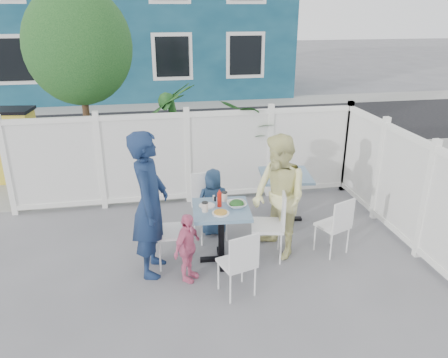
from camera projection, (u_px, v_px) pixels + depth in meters
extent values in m
plane|color=slate|center=(202.00, 278.00, 5.55)|extent=(80.00, 80.00, 0.00)
cube|color=gray|center=(177.00, 173.00, 9.02)|extent=(24.00, 2.60, 0.01)
cube|color=black|center=(166.00, 128.00, 12.40)|extent=(24.00, 5.00, 0.01)
cube|color=gray|center=(161.00, 105.00, 15.24)|extent=(24.00, 1.60, 0.01)
cube|color=#0F3A50|center=(140.00, 13.00, 17.16)|extent=(11.00, 6.00, 6.00)
cube|color=black|center=(67.00, 59.00, 14.53)|extent=(1.20, 0.04, 1.40)
cube|color=black|center=(187.00, 56.00, 15.20)|extent=(1.20, 0.04, 1.40)
cube|color=white|center=(188.00, 157.00, 7.46)|extent=(5.80, 0.04, 1.40)
cube|color=white|center=(186.00, 115.00, 7.18)|extent=(5.86, 0.08, 0.08)
cube|color=white|center=(189.00, 198.00, 7.74)|extent=(5.86, 0.08, 0.12)
cube|color=white|center=(401.00, 185.00, 6.30)|extent=(0.04, 3.60, 1.40)
cube|color=white|center=(409.00, 136.00, 6.03)|extent=(0.08, 3.66, 0.08)
cube|color=white|center=(393.00, 231.00, 6.58)|extent=(0.08, 3.66, 0.12)
cylinder|color=#382316|center=(88.00, 127.00, 7.85)|extent=(0.12, 0.12, 2.40)
ellipsoid|color=#113A17|center=(78.00, 46.00, 7.34)|extent=(1.80, 1.62, 1.98)
cube|color=gold|center=(16.00, 147.00, 8.43)|extent=(0.80, 0.62, 1.38)
imported|color=#113A17|center=(173.00, 138.00, 8.00)|extent=(1.33, 1.33, 1.96)
imported|color=#113A17|center=(249.00, 142.00, 8.20)|extent=(1.92, 1.99, 1.69)
cube|color=#416387|center=(221.00, 210.00, 5.67)|extent=(0.80, 0.80, 0.04)
cylinder|color=black|center=(221.00, 236.00, 5.81)|extent=(0.08, 0.08, 0.72)
cube|color=black|center=(221.00, 259.00, 5.94)|extent=(0.58, 0.13, 0.04)
cube|color=black|center=(221.00, 259.00, 5.94)|extent=(0.13, 0.58, 0.04)
cube|color=#416387|center=(286.00, 176.00, 6.77)|extent=(0.84, 0.84, 0.04)
cylinder|color=black|center=(284.00, 198.00, 6.91)|extent=(0.09, 0.09, 0.73)
cube|color=black|center=(283.00, 219.00, 7.05)|extent=(0.60, 0.16, 0.04)
cube|color=black|center=(283.00, 219.00, 7.05)|extent=(0.16, 0.60, 0.04)
cube|color=white|center=(173.00, 231.00, 5.72)|extent=(0.45, 0.47, 0.04)
cube|color=white|center=(156.00, 214.00, 5.60)|extent=(0.05, 0.44, 0.48)
cylinder|color=white|center=(186.00, 239.00, 6.01)|extent=(0.03, 0.03, 0.48)
cylinder|color=white|center=(188.00, 254.00, 5.65)|extent=(0.03, 0.03, 0.48)
cylinder|color=white|center=(160.00, 241.00, 5.96)|extent=(0.03, 0.03, 0.48)
cylinder|color=white|center=(160.00, 256.00, 5.61)|extent=(0.03, 0.03, 0.48)
cube|color=white|center=(267.00, 226.00, 5.87)|extent=(0.51, 0.53, 0.04)
cube|color=white|center=(283.00, 208.00, 5.76)|extent=(0.13, 0.44, 0.47)
cylinder|color=white|center=(254.00, 248.00, 5.79)|extent=(0.03, 0.03, 0.47)
cylinder|color=white|center=(253.00, 234.00, 6.14)|extent=(0.03, 0.03, 0.47)
cylinder|color=white|center=(281.00, 249.00, 5.77)|extent=(0.03, 0.03, 0.47)
cylinder|color=white|center=(279.00, 235.00, 6.12)|extent=(0.03, 0.03, 0.47)
cube|color=white|center=(210.00, 209.00, 6.36)|extent=(0.51, 0.49, 0.04)
cube|color=white|center=(206.00, 187.00, 6.44)|extent=(0.44, 0.11, 0.47)
cylinder|color=white|center=(227.00, 227.00, 6.35)|extent=(0.03, 0.03, 0.47)
cylinder|color=white|center=(202.00, 231.00, 6.23)|extent=(0.03, 0.03, 0.47)
cylinder|color=white|center=(218.00, 216.00, 6.66)|extent=(0.03, 0.03, 0.47)
cylinder|color=white|center=(195.00, 220.00, 6.54)|extent=(0.03, 0.03, 0.47)
cube|color=white|center=(237.00, 263.00, 5.13)|extent=(0.47, 0.46, 0.04)
cube|color=white|center=(244.00, 253.00, 4.90)|extent=(0.38, 0.14, 0.41)
cylinder|color=white|center=(218.00, 275.00, 5.27)|extent=(0.02, 0.02, 0.41)
cylinder|color=white|center=(242.00, 268.00, 5.41)|extent=(0.02, 0.02, 0.41)
cylinder|color=white|center=(230.00, 288.00, 5.01)|extent=(0.02, 0.02, 0.41)
cylinder|color=white|center=(255.00, 281.00, 5.15)|extent=(0.02, 0.02, 0.41)
cube|color=white|center=(332.00, 225.00, 6.02)|extent=(0.49, 0.48, 0.04)
cube|color=white|center=(344.00, 215.00, 5.80)|extent=(0.36, 0.17, 0.41)
cylinder|color=white|center=(315.00, 237.00, 6.13)|extent=(0.02, 0.02, 0.41)
cylinder|color=white|center=(331.00, 231.00, 6.29)|extent=(0.02, 0.02, 0.41)
cylinder|color=white|center=(331.00, 246.00, 5.89)|extent=(0.02, 0.02, 0.41)
cylinder|color=white|center=(348.00, 240.00, 6.06)|extent=(0.02, 0.02, 0.41)
imported|color=#16274B|center=(150.00, 205.00, 5.39)|extent=(0.58, 0.76, 1.88)
imported|color=#D9D449|center=(279.00, 197.00, 5.82)|extent=(0.86, 0.98, 1.70)
imported|color=navy|center=(213.00, 202.00, 6.48)|extent=(0.52, 0.35, 1.02)
imported|color=pink|center=(187.00, 248.00, 5.37)|extent=(0.50, 0.55, 0.91)
cylinder|color=white|center=(221.00, 213.00, 5.52)|extent=(0.22, 0.22, 0.01)
cylinder|color=white|center=(207.00, 206.00, 5.72)|extent=(0.21, 0.21, 0.01)
imported|color=white|center=(237.00, 205.00, 5.70)|extent=(0.25, 0.25, 0.06)
cylinder|color=beige|center=(205.00, 207.00, 5.56)|extent=(0.08, 0.08, 0.12)
cylinder|color=beige|center=(224.00, 197.00, 5.87)|extent=(0.08, 0.08, 0.12)
cylinder|color=red|center=(219.00, 200.00, 5.69)|extent=(0.06, 0.06, 0.19)
cylinder|color=white|center=(214.00, 198.00, 5.88)|extent=(0.03, 0.03, 0.08)
cylinder|color=black|center=(215.00, 199.00, 5.87)|extent=(0.03, 0.03, 0.07)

